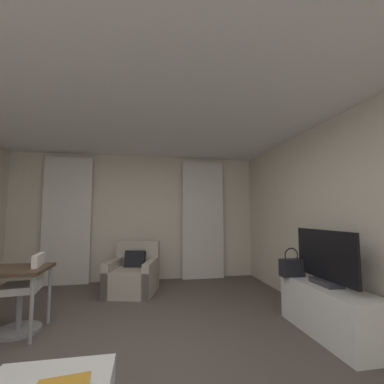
# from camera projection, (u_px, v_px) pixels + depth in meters

# --- Properties ---
(ground_plane) EXTENTS (12.00, 12.00, 0.00)m
(ground_plane) POSITION_uv_depth(u_px,v_px,m) (127.00, 363.00, 2.33)
(ground_plane) COLOR #564C47
(wall_window) EXTENTS (5.12, 0.06, 2.60)m
(wall_window) POSITION_uv_depth(u_px,v_px,m) (138.00, 217.00, 5.42)
(wall_window) COLOR beige
(wall_window) RESTS_ON ground
(wall_right) EXTENTS (0.06, 6.12, 2.60)m
(wall_right) POSITION_uv_depth(u_px,v_px,m) (359.00, 219.00, 2.90)
(wall_right) COLOR beige
(wall_right) RESTS_ON ground
(ceiling) EXTENTS (5.12, 6.12, 0.06)m
(ceiling) POSITION_uv_depth(u_px,v_px,m) (133.00, 87.00, 2.57)
(ceiling) COLOR white
(ceiling) RESTS_ON wall_left
(curtain_left_panel) EXTENTS (0.90, 0.06, 2.50)m
(curtain_left_panel) POSITION_uv_depth(u_px,v_px,m) (67.00, 220.00, 5.04)
(curtain_left_panel) COLOR silver
(curtain_left_panel) RESTS_ON ground
(curtain_right_panel) EXTENTS (0.90, 0.06, 2.50)m
(curtain_right_panel) POSITION_uv_depth(u_px,v_px,m) (203.00, 219.00, 5.53)
(curtain_right_panel) COLOR silver
(curtain_right_panel) RESTS_ON ground
(armchair) EXTENTS (0.96, 1.00, 0.86)m
(armchair) POSITION_uv_depth(u_px,v_px,m) (133.00, 276.00, 4.47)
(armchair) COLOR #B2A899
(armchair) RESTS_ON ground
(desk_chair) EXTENTS (0.48, 0.48, 0.88)m
(desk_chair) POSITION_uv_depth(u_px,v_px,m) (24.00, 297.00, 2.99)
(desk_chair) COLOR gray
(desk_chair) RESTS_ON ground
(tv_console) EXTENTS (0.47, 1.24, 0.55)m
(tv_console) POSITION_uv_depth(u_px,v_px,m) (329.00, 310.00, 2.88)
(tv_console) COLOR white
(tv_console) RESTS_ON ground
(tv_flatscreen) EXTENTS (0.20, 0.96, 0.63)m
(tv_flatscreen) POSITION_uv_depth(u_px,v_px,m) (325.00, 259.00, 2.96)
(tv_flatscreen) COLOR #333338
(tv_flatscreen) RESTS_ON tv_console
(handbag_primary) EXTENTS (0.30, 0.14, 0.37)m
(handbag_primary) POSITION_uv_depth(u_px,v_px,m) (292.00, 267.00, 3.35)
(handbag_primary) COLOR black
(handbag_primary) RESTS_ON tv_console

